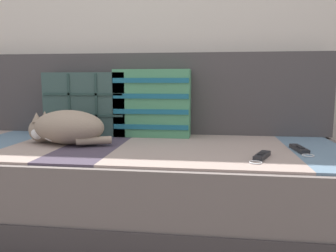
{
  "coord_description": "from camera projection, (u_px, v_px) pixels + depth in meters",
  "views": [
    {
      "loc": [
        0.41,
        -1.41,
        0.68
      ],
      "look_at": [
        0.23,
        0.03,
        0.48
      ],
      "focal_mm": 35.0,
      "sensor_mm": 36.0,
      "label": 1
    }
  ],
  "objects": [
    {
      "name": "game_remote_far",
      "position": [
        261.0,
        156.0,
        1.28
      ],
      "size": [
        0.11,
        0.19,
        0.02
      ],
      "color": "black",
      "rests_on": "couch"
    },
    {
      "name": "throw_pillow_quilted",
      "position": [
        87.0,
        104.0,
        1.82
      ],
      "size": [
        0.46,
        0.14,
        0.34
      ],
      "color": "#38514C",
      "rests_on": "couch"
    },
    {
      "name": "couch",
      "position": [
        124.0,
        182.0,
        1.61
      ],
      "size": [
        2.17,
        0.89,
        0.38
      ],
      "color": "#3D3838",
      "rests_on": "ground_plane"
    },
    {
      "name": "sleeping_cat",
      "position": [
        65.0,
        128.0,
        1.56
      ],
      "size": [
        0.43,
        0.25,
        0.16
      ],
      "color": "gray",
      "rests_on": "couch"
    },
    {
      "name": "ground_plane",
      "position": [
        119.0,
        227.0,
        1.53
      ],
      "size": [
        14.0,
        14.0,
        0.0
      ],
      "primitive_type": "plane",
      "color": "#564C47"
    },
    {
      "name": "sofa_backrest",
      "position": [
        140.0,
        93.0,
        1.92
      ],
      "size": [
        2.13,
        0.14,
        0.45
      ],
      "color": "#474242",
      "rests_on": "couch"
    },
    {
      "name": "game_remote_near",
      "position": [
        300.0,
        149.0,
        1.4
      ],
      "size": [
        0.06,
        0.2,
        0.02
      ],
      "color": "black",
      "rests_on": "couch"
    },
    {
      "name": "throw_pillow_striped",
      "position": [
        153.0,
        103.0,
        1.77
      ],
      "size": [
        0.41,
        0.14,
        0.36
      ],
      "color": "#4C9366",
      "rests_on": "couch"
    }
  ]
}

